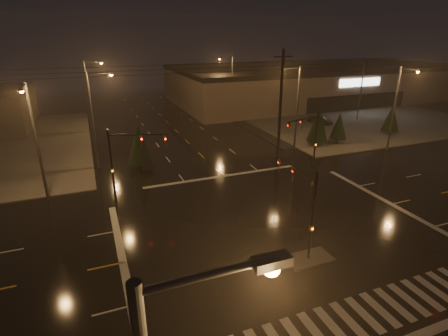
{
  "coord_description": "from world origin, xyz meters",
  "views": [
    {
      "loc": [
        -11.79,
        -19.36,
        13.39
      ],
      "look_at": [
        -1.89,
        5.82,
        3.0
      ],
      "focal_mm": 28.0,
      "sensor_mm": 36.0,
      "label": 1
    }
  ],
  "objects": [
    {
      "name": "ground",
      "position": [
        0.0,
        0.0,
        0.0
      ],
      "size": [
        140.0,
        140.0,
        0.0
      ],
      "primitive_type": "plane",
      "color": "black",
      "rests_on": "ground"
    },
    {
      "name": "sidewalk_ne",
      "position": [
        30.0,
        30.0,
        0.06
      ],
      "size": [
        36.0,
        36.0,
        0.12
      ],
      "primitive_type": "cube",
      "color": "#4B4843",
      "rests_on": "ground"
    },
    {
      "name": "median_island",
      "position": [
        0.0,
        -4.0,
        0.07
      ],
      "size": [
        3.0,
        1.6,
        0.15
      ],
      "primitive_type": "cube",
      "color": "#4B4843",
      "rests_on": "ground"
    },
    {
      "name": "crosswalk",
      "position": [
        0.0,
        -9.0,
        0.01
      ],
      "size": [
        15.0,
        2.6,
        0.01
      ],
      "primitive_type": "cube",
      "color": "beige",
      "rests_on": "ground"
    },
    {
      "name": "stop_bar_far",
      "position": [
        0.0,
        11.0,
        0.01
      ],
      "size": [
        16.0,
        0.5,
        0.01
      ],
      "primitive_type": "cube",
      "color": "beige",
      "rests_on": "ground"
    },
    {
      "name": "parking_lot",
      "position": [
        35.0,
        28.0,
        0.04
      ],
      "size": [
        50.0,
        24.0,
        0.08
      ],
      "primitive_type": "cube",
      "color": "black",
      "rests_on": "ground"
    },
    {
      "name": "retail_building",
      "position": [
        35.0,
        45.99,
        3.84
      ],
      "size": [
        60.2,
        28.3,
        7.2
      ],
      "color": "#736352",
      "rests_on": "ground"
    },
    {
      "name": "signal_mast_median",
      "position": [
        0.0,
        -3.07,
        3.75
      ],
      "size": [
        0.25,
        4.59,
        6.0
      ],
      "color": "black",
      "rests_on": "ground"
    },
    {
      "name": "signal_mast_ne",
      "position": [
        9.5,
        10.14,
        3.79
      ],
      "size": [
        4.84,
        1.86,
        6.0
      ],
      "color": "black",
      "rests_on": "ground"
    },
    {
      "name": "signal_mast_nw",
      "position": [
        -9.5,
        10.14,
        3.79
      ],
      "size": [
        4.84,
        1.86,
        6.0
      ],
      "color": "black",
      "rests_on": "ground"
    },
    {
      "name": "streetlight_1",
      "position": [
        -11.18,
        18.0,
        5.8
      ],
      "size": [
        2.77,
        0.32,
        10.0
      ],
      "color": "#38383A",
      "rests_on": "ground"
    },
    {
      "name": "streetlight_2",
      "position": [
        -11.18,
        34.0,
        5.8
      ],
      "size": [
        2.77,
        0.32,
        10.0
      ],
      "color": "#38383A",
      "rests_on": "ground"
    },
    {
      "name": "streetlight_3",
      "position": [
        11.18,
        16.0,
        5.8
      ],
      "size": [
        2.77,
        0.32,
        10.0
      ],
      "color": "#38383A",
      "rests_on": "ground"
    },
    {
      "name": "streetlight_4",
      "position": [
        11.18,
        36.0,
        5.8
      ],
      "size": [
        2.77,
        0.32,
        10.0
      ],
      "color": "#38383A",
      "rests_on": "ground"
    },
    {
      "name": "streetlight_5",
      "position": [
        -16.0,
        11.18,
        5.8
      ],
      "size": [
        0.32,
        2.77,
        10.0
      ],
      "color": "#38383A",
      "rests_on": "ground"
    },
    {
      "name": "streetlight_6",
      "position": [
        22.0,
        11.18,
        5.8
      ],
      "size": [
        0.32,
        2.77,
        10.0
      ],
      "color": "#38383A",
      "rests_on": "ground"
    },
    {
      "name": "utility_pole_1",
      "position": [
        8.0,
        14.0,
        6.13
      ],
      "size": [
        2.2,
        0.32,
        12.0
      ],
      "color": "black",
      "rests_on": "ground"
    },
    {
      "name": "conifer_0",
      "position": [
        15.06,
        16.38,
        2.77
      ],
      "size": [
        2.65,
        2.65,
        4.85
      ],
      "color": "black",
      "rests_on": "ground"
    },
    {
      "name": "conifer_1",
      "position": [
        18.0,
        15.99,
        2.39
      ],
      "size": [
        2.16,
        2.16,
        4.08
      ],
      "color": "black",
      "rests_on": "ground"
    },
    {
      "name": "conifer_2",
      "position": [
        27.52,
        16.7,
        2.52
      ],
      "size": [
        2.33,
        2.33,
        4.34
      ],
      "color": "black",
      "rests_on": "ground"
    },
    {
      "name": "conifer_3",
      "position": [
        -7.31,
        16.16,
        2.75
      ],
      "size": [
        2.62,
        2.62,
        4.8
      ],
      "color": "black",
      "rests_on": "ground"
    },
    {
      "name": "car_parked",
      "position": [
        22.38,
        25.75,
        0.69
      ],
      "size": [
        3.3,
        4.38,
        1.39
      ],
      "primitive_type": "imported",
      "rotation": [
        0.0,
        0.0,
        0.47
      ],
      "color": "black",
      "rests_on": "ground"
    }
  ]
}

